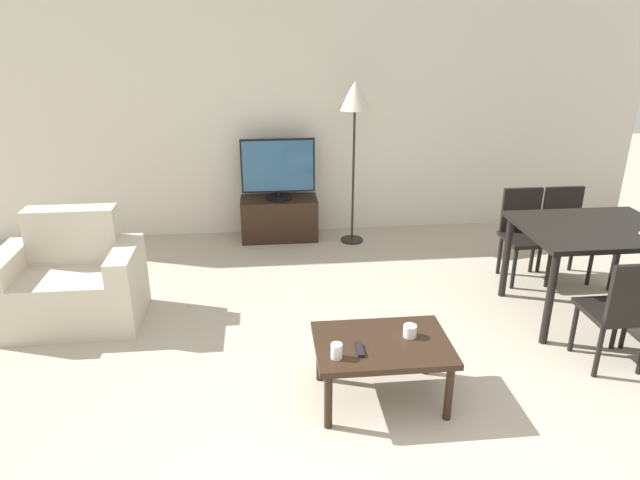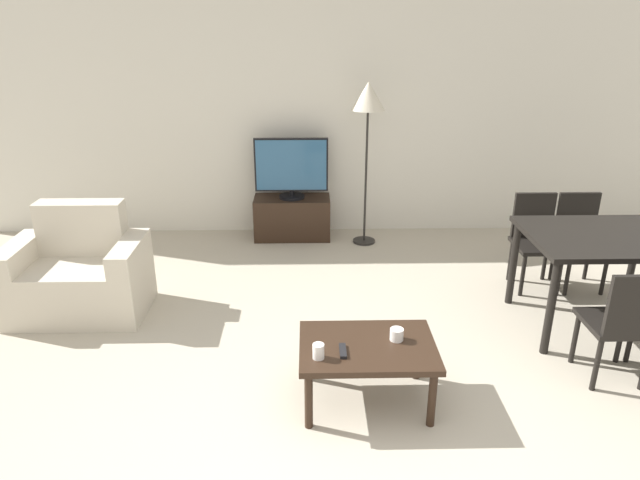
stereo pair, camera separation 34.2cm
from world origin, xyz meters
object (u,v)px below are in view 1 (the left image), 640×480
tv_stand (279,218)px  dining_chair_far (565,229)px  floor_lamp (355,104)px  cup_white_near (410,331)px  tv (278,169)px  remote_primary (360,350)px  dining_chair_near (621,309)px  dining_chair_far_left (524,230)px  cup_colored_far (337,351)px  coffee_table (382,349)px  dining_table (593,239)px  armchair (72,284)px

tv_stand → dining_chair_far: 2.90m
floor_lamp → cup_white_near: floor_lamp is taller
tv → remote_primary: tv is taller
dining_chair_near → dining_chair_far_left: (0.00, 1.52, 0.00)m
dining_chair_far_left → cup_colored_far: 2.70m
coffee_table → dining_chair_far_left: bearing=45.2°
dining_chair_far_left → cup_colored_far: bearing=-137.2°
dining_chair_far → floor_lamp: (-1.82, 1.07, 1.02)m
dining_table → remote_primary: size_ratio=7.57×
tv → dining_chair_near: 3.55m
coffee_table → cup_white_near: size_ratio=9.93×
armchair → dining_table: 4.14m
tv → coffee_table: bearing=-79.6°
tv → dining_chair_far_left: tv is taller
tv_stand → tv: 0.56m
tv_stand → coffee_table: bearing=-79.6°
remote_primary → cup_colored_far: cup_colored_far is taller
dining_chair_far_left → remote_primary: size_ratio=5.61×
floor_lamp → cup_white_near: size_ratio=20.06×
dining_chair_far → cup_white_near: 2.50m
tv_stand → cup_colored_far: 3.09m
dining_table → remote_primary: dining_table is taller
dining_table → dining_chair_near: size_ratio=1.35×
dining_chair_near → remote_primary: 1.85m
floor_lamp → tv_stand: bearing=167.6°
floor_lamp → cup_white_near: 2.89m
coffee_table → cup_white_near: 0.21m
dining_chair_near → dining_chair_far_left: same height
coffee_table → dining_chair_far: dining_chair_far is taller
tv → dining_chair_far: (2.61, -1.24, -0.32)m
dining_chair_far → remote_primary: dining_chair_far is taller
tv_stand → tv: size_ratio=1.05×
floor_lamp → dining_chair_far: bearing=-30.3°
dining_chair_far → dining_chair_far_left: same height
cup_colored_far → tv: bearing=94.3°
tv_stand → dining_chair_far: size_ratio=0.98×
dining_table → coffee_table: bearing=-153.6°
dining_chair_far_left → cup_white_near: 2.21m
coffee_table → dining_chair_far_left: dining_chair_far_left is taller
coffee_table → cup_white_near: (0.19, 0.05, 0.09)m
coffee_table → dining_table: 2.11m
coffee_table → dining_chair_near: (1.67, 0.17, 0.10)m
cup_white_near → floor_lamp: bearing=88.7°
dining_chair_far_left → tv: bearing=150.8°
coffee_table → floor_lamp: (0.25, 2.75, 1.12)m
tv_stand → cup_colored_far: bearing=-85.7°
tv_stand → cup_colored_far: (0.23, -3.07, 0.24)m
dining_chair_far_left → cup_white_near: size_ratio=9.89×
tv → remote_primary: bearing=-82.8°
remote_primary → cup_white_near: 0.37m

